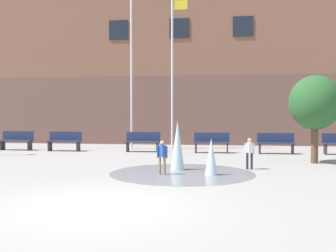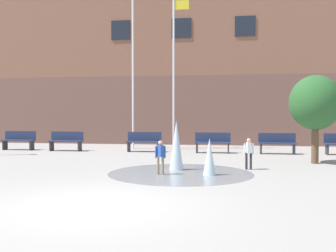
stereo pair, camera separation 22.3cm
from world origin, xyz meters
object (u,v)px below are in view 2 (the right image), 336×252
at_px(park_bench_center, 144,141).
at_px(flagpole_right, 174,66).
at_px(park_bench_far_left, 19,140).
at_px(park_bench_under_right_flagpole, 213,142).
at_px(street_tree_near_building, 315,103).
at_px(park_bench_near_trashcan, 277,143).
at_px(child_with_pink_shirt, 249,151).
at_px(park_bench_under_left_flagpole, 66,141).
at_px(child_in_fountain, 160,155).
at_px(flagpole_left, 133,61).

xyz_separation_m(park_bench_center, flagpole_right, (1.22, 1.44, 3.61)).
bearing_deg(park_bench_center, park_bench_far_left, 179.80).
height_order(park_bench_under_right_flagpole, street_tree_near_building, street_tree_near_building).
xyz_separation_m(park_bench_near_trashcan, child_with_pink_shirt, (-1.50, -5.06, 0.10)).
xyz_separation_m(park_bench_under_right_flagpole, park_bench_near_trashcan, (2.81, -0.05, 0.00)).
height_order(park_bench_under_left_flagpole, street_tree_near_building, street_tree_near_building).
distance_m(park_bench_center, child_in_fountain, 6.88).
distance_m(park_bench_far_left, park_bench_under_right_flagpole, 9.39).
bearing_deg(flagpole_left, flagpole_right, 0.00).
height_order(flagpole_left, flagpole_right, flagpole_left).
bearing_deg(street_tree_near_building, flagpole_left, 148.45).
xyz_separation_m(park_bench_far_left, flagpole_right, (7.44, 1.42, 3.61)).
relative_size(child_in_fountain, flagpole_right, 0.13).
relative_size(park_bench_far_left, park_bench_near_trashcan, 1.00).
bearing_deg(park_bench_under_left_flagpole, park_bench_center, 1.67).
relative_size(park_bench_under_left_flagpole, child_in_fountain, 1.62).
distance_m(flagpole_right, street_tree_near_building, 7.64).
distance_m(park_bench_under_right_flagpole, street_tree_near_building, 5.20).
height_order(child_with_pink_shirt, flagpole_right, flagpole_right).
bearing_deg(flagpole_left, park_bench_near_trashcan, -12.82).
bearing_deg(flagpole_right, park_bench_under_left_flagpole, -162.67).
bearing_deg(park_bench_near_trashcan, flagpole_left, 167.18).
bearing_deg(park_bench_far_left, street_tree_near_building, -14.23).
bearing_deg(flagpole_right, park_bench_near_trashcan, -18.05).
bearing_deg(park_bench_near_trashcan, child_in_fountain, -122.08).
bearing_deg(park_bench_under_left_flagpole, child_with_pink_shirt, -31.62).
bearing_deg(street_tree_near_building, park_bench_near_trashcan, 105.85).
bearing_deg(flagpole_right, park_bench_center, -130.30).
bearing_deg(flagpole_left, park_bench_under_left_flagpole, -151.96).
height_order(park_bench_far_left, child_with_pink_shirt, child_with_pink_shirt).
relative_size(park_bench_center, flagpole_left, 0.19).
xyz_separation_m(park_bench_far_left, child_with_pink_shirt, (10.70, -5.19, 0.10)).
relative_size(park_bench_far_left, child_in_fountain, 1.62).
bearing_deg(flagpole_left, street_tree_near_building, -31.55).
height_order(park_bench_under_right_flagpole, flagpole_left, flagpole_left).
bearing_deg(park_bench_near_trashcan, park_bench_center, 178.94).
height_order(park_bench_near_trashcan, street_tree_near_building, street_tree_near_building).
bearing_deg(park_bench_under_right_flagpole, park_bench_far_left, 179.51).
bearing_deg(park_bench_under_right_flagpole, child_with_pink_shirt, -75.60).
distance_m(park_bench_far_left, park_bench_center, 6.22).
bearing_deg(park_bench_far_left, park_bench_under_left_flagpole, -3.04).
xyz_separation_m(park_bench_under_left_flagpole, park_bench_center, (3.74, 0.11, 0.00)).
distance_m(flagpole_left, flagpole_right, 2.08).
height_order(park_bench_under_left_flagpole, child_in_fountain, child_in_fountain).
bearing_deg(park_bench_near_trashcan, park_bench_far_left, 179.38).
distance_m(park_bench_near_trashcan, street_tree_near_building, 3.71).
distance_m(park_bench_near_trashcan, child_in_fountain, 7.68).
distance_m(park_bench_under_right_flagpole, child_in_fountain, 6.68).
xyz_separation_m(child_in_fountain, street_tree_near_building, (4.98, 3.32, 1.56)).
xyz_separation_m(park_bench_far_left, child_in_fountain, (8.12, -6.64, 0.10)).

